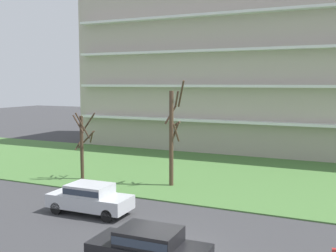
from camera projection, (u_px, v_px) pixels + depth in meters
ground at (167, 249)px, 16.82m from camera, size 160.00×160.00×0.00m
grass_lawn_strip at (249, 177)px, 29.46m from camera, size 80.00×16.00×0.08m
apartment_building at (285, 70)px, 41.68m from camera, size 41.41×13.92×16.27m
tree_far_left at (83, 143)px, 28.53m from camera, size 1.79×1.75×4.81m
tree_left at (172, 134)px, 26.66m from camera, size 1.57×1.44×6.99m
sedan_silver_near_left at (90, 197)px, 21.32m from camera, size 4.44×1.90×1.57m
sedan_black_center_right at (149, 247)px, 14.84m from camera, size 4.45×1.93×1.57m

